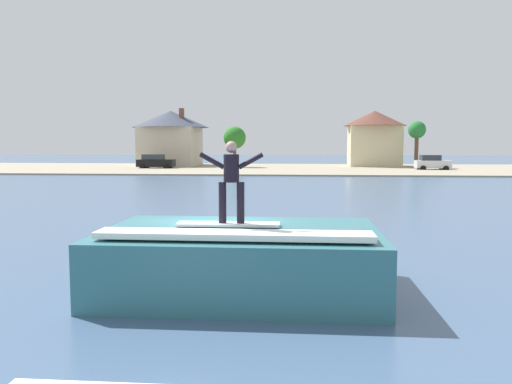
% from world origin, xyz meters
% --- Properties ---
extents(ground_plane, '(260.00, 260.00, 0.00)m').
position_xyz_m(ground_plane, '(0.00, 0.00, 0.00)').
color(ground_plane, '#3F5777').
extents(wave_crest, '(6.00, 3.97, 1.54)m').
position_xyz_m(wave_crest, '(0.75, -0.81, 0.73)').
color(wave_crest, '#316B75').
rests_on(wave_crest, ground_plane).
extents(surfboard, '(2.15, 0.51, 0.06)m').
position_xyz_m(surfboard, '(0.55, -1.33, 1.57)').
color(surfboard, white).
rests_on(surfboard, wave_crest).
extents(surfer, '(1.33, 0.32, 1.69)m').
position_xyz_m(surfer, '(0.62, -1.36, 2.55)').
color(surfer, black).
rests_on(surfer, surfboard).
extents(shoreline_bank, '(120.00, 26.87, 0.16)m').
position_xyz_m(shoreline_bank, '(0.00, 52.45, 0.08)').
color(shoreline_bank, gray).
rests_on(shoreline_bank, ground_plane).
extents(car_near_shore, '(4.56, 2.21, 1.86)m').
position_xyz_m(car_near_shore, '(-15.84, 51.34, 0.95)').
color(car_near_shore, black).
rests_on(car_near_shore, ground_plane).
extents(car_far_shore, '(3.99, 2.06, 1.86)m').
position_xyz_m(car_far_shore, '(17.66, 50.54, 0.94)').
color(car_far_shore, silver).
rests_on(car_far_shore, ground_plane).
extents(house_with_chimney, '(10.58, 10.58, 7.96)m').
position_xyz_m(house_with_chimney, '(-15.77, 59.08, 4.36)').
color(house_with_chimney, beige).
rests_on(house_with_chimney, ground_plane).
extents(house_gabled_white, '(8.35, 8.35, 7.55)m').
position_xyz_m(house_gabled_white, '(12.10, 59.00, 4.37)').
color(house_gabled_white, beige).
rests_on(house_gabled_white, ground_plane).
extents(tree_tall_bare, '(2.23, 2.23, 6.05)m').
position_xyz_m(tree_tall_bare, '(16.89, 55.47, 4.70)').
color(tree_tall_bare, brown).
rests_on(tree_tall_bare, ground_plane).
extents(tree_short_bushy, '(2.89, 2.89, 5.39)m').
position_xyz_m(tree_short_bushy, '(-6.27, 54.63, 3.89)').
color(tree_short_bushy, brown).
rests_on(tree_short_bushy, ground_plane).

